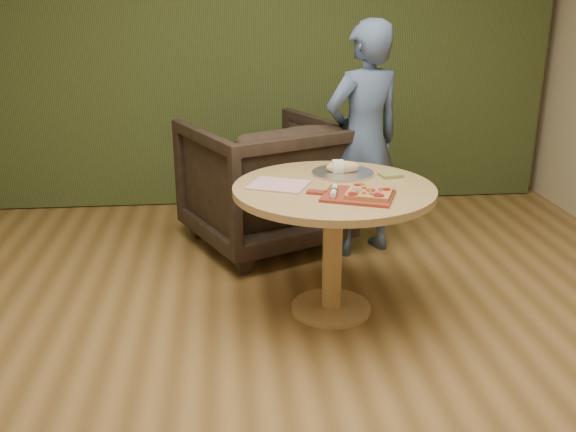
{
  "coord_description": "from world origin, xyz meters",
  "views": [
    {
      "loc": [
        -0.32,
        -2.51,
        1.75
      ],
      "look_at": [
        -0.05,
        0.25,
        0.77
      ],
      "focal_mm": 40.0,
      "sensor_mm": 36.0,
      "label": 1
    }
  ],
  "objects_px": {
    "pizza_paddle": "(356,196)",
    "flatbread_pizza": "(369,193)",
    "cutlery_roll": "(334,191)",
    "bread_roll": "(341,167)",
    "armchair": "(264,177)",
    "serving_tray": "(343,173)",
    "person_standing": "(364,141)",
    "pedestal_table": "(333,211)"
  },
  "relations": [
    {
      "from": "pizza_paddle",
      "to": "flatbread_pizza",
      "type": "distance_m",
      "value": 0.07
    },
    {
      "from": "cutlery_roll",
      "to": "person_standing",
      "type": "xyz_separation_m",
      "value": [
        0.38,
        1.07,
        0.01
      ]
    },
    {
      "from": "person_standing",
      "to": "cutlery_roll",
      "type": "bearing_deg",
      "value": 48.28
    },
    {
      "from": "pizza_paddle",
      "to": "pedestal_table",
      "type": "bearing_deg",
      "value": 133.54
    },
    {
      "from": "pedestal_table",
      "to": "serving_tray",
      "type": "relative_size",
      "value": 3.09
    },
    {
      "from": "bread_roll",
      "to": "serving_tray",
      "type": "bearing_deg",
      "value": 0.0
    },
    {
      "from": "flatbread_pizza",
      "to": "cutlery_roll",
      "type": "bearing_deg",
      "value": 168.41
    },
    {
      "from": "serving_tray",
      "to": "armchair",
      "type": "relative_size",
      "value": 0.35
    },
    {
      "from": "pizza_paddle",
      "to": "flatbread_pizza",
      "type": "height_order",
      "value": "flatbread_pizza"
    },
    {
      "from": "flatbread_pizza",
      "to": "bread_roll",
      "type": "bearing_deg",
      "value": 98.18
    },
    {
      "from": "armchair",
      "to": "flatbread_pizza",
      "type": "bearing_deg",
      "value": 84.27
    },
    {
      "from": "pizza_paddle",
      "to": "bread_roll",
      "type": "relative_size",
      "value": 2.46
    },
    {
      "from": "bread_roll",
      "to": "person_standing",
      "type": "relative_size",
      "value": 0.12
    },
    {
      "from": "pedestal_table",
      "to": "person_standing",
      "type": "distance_m",
      "value": 0.97
    },
    {
      "from": "cutlery_roll",
      "to": "armchair",
      "type": "distance_m",
      "value": 1.33
    },
    {
      "from": "flatbread_pizza",
      "to": "armchair",
      "type": "xyz_separation_m",
      "value": [
        -0.46,
        1.31,
        -0.27
      ]
    },
    {
      "from": "flatbread_pizza",
      "to": "bread_roll",
      "type": "xyz_separation_m",
      "value": [
        -0.06,
        0.45,
        0.02
      ]
    },
    {
      "from": "cutlery_roll",
      "to": "armchair",
      "type": "height_order",
      "value": "armchair"
    },
    {
      "from": "pizza_paddle",
      "to": "person_standing",
      "type": "xyz_separation_m",
      "value": [
        0.27,
        1.09,
        0.04
      ]
    },
    {
      "from": "serving_tray",
      "to": "armchair",
      "type": "height_order",
      "value": "armchair"
    },
    {
      "from": "pedestal_table",
      "to": "armchair",
      "type": "xyz_separation_m",
      "value": [
        -0.31,
        1.09,
        -0.11
      ]
    },
    {
      "from": "serving_tray",
      "to": "bread_roll",
      "type": "height_order",
      "value": "bread_roll"
    },
    {
      "from": "serving_tray",
      "to": "person_standing",
      "type": "xyz_separation_m",
      "value": [
        0.26,
        0.66,
        0.04
      ]
    },
    {
      "from": "pedestal_table",
      "to": "flatbread_pizza",
      "type": "bearing_deg",
      "value": -56.54
    },
    {
      "from": "cutlery_roll",
      "to": "serving_tray",
      "type": "bearing_deg",
      "value": 86.97
    },
    {
      "from": "person_standing",
      "to": "pizza_paddle",
      "type": "bearing_deg",
      "value": 54.06
    },
    {
      "from": "cutlery_roll",
      "to": "bread_roll",
      "type": "xyz_separation_m",
      "value": [
        0.11,
        0.41,
        0.01
      ]
    },
    {
      "from": "cutlery_roll",
      "to": "bread_roll",
      "type": "height_order",
      "value": "bread_roll"
    },
    {
      "from": "pedestal_table",
      "to": "armchair",
      "type": "height_order",
      "value": "armchair"
    },
    {
      "from": "pedestal_table",
      "to": "cutlery_roll",
      "type": "relative_size",
      "value": 5.55
    },
    {
      "from": "bread_roll",
      "to": "person_standing",
      "type": "bearing_deg",
      "value": 67.67
    },
    {
      "from": "armchair",
      "to": "person_standing",
      "type": "relative_size",
      "value": 0.63
    },
    {
      "from": "serving_tray",
      "to": "person_standing",
      "type": "relative_size",
      "value": 0.22
    },
    {
      "from": "pizza_paddle",
      "to": "flatbread_pizza",
      "type": "xyz_separation_m",
      "value": [
        0.06,
        -0.02,
        0.02
      ]
    },
    {
      "from": "flatbread_pizza",
      "to": "armchair",
      "type": "distance_m",
      "value": 1.41
    },
    {
      "from": "bread_roll",
      "to": "flatbread_pizza",
      "type": "bearing_deg",
      "value": -81.82
    },
    {
      "from": "serving_tray",
      "to": "bread_roll",
      "type": "bearing_deg",
      "value": 180.0
    },
    {
      "from": "armchair",
      "to": "person_standing",
      "type": "height_order",
      "value": "person_standing"
    },
    {
      "from": "pizza_paddle",
      "to": "flatbread_pizza",
      "type": "bearing_deg",
      "value": 8.31
    },
    {
      "from": "flatbread_pizza",
      "to": "bread_roll",
      "type": "distance_m",
      "value": 0.45
    },
    {
      "from": "pizza_paddle",
      "to": "flatbread_pizza",
      "type": "relative_size",
      "value": 1.66
    },
    {
      "from": "cutlery_roll",
      "to": "serving_tray",
      "type": "relative_size",
      "value": 0.56
    }
  ]
}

